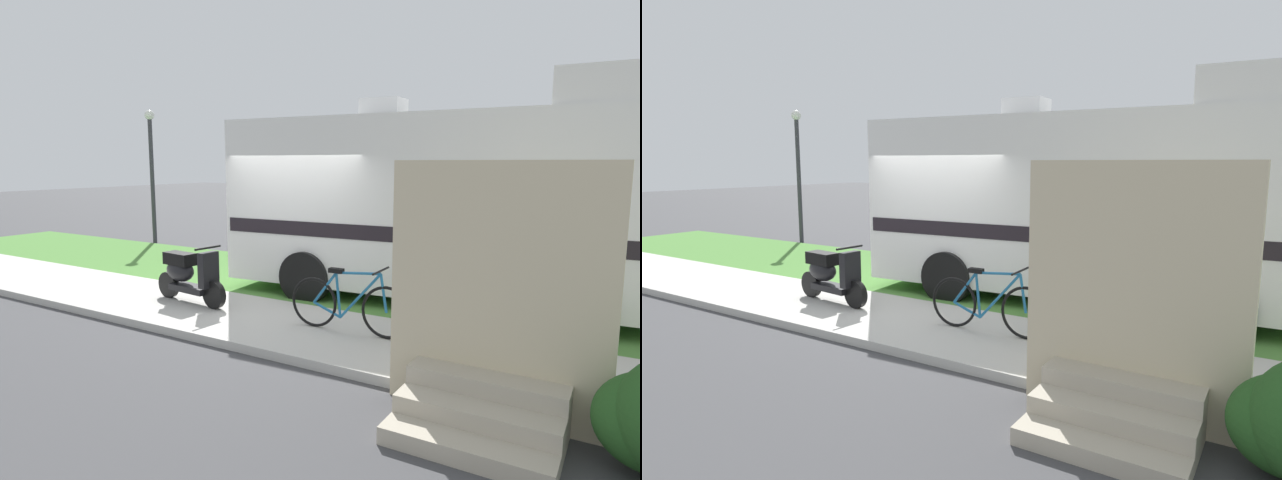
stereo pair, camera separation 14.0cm
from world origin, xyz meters
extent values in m
plane|color=#424244|center=(0.00, 0.00, 0.00)|extent=(80.00, 80.00, 0.00)
cube|color=beige|center=(0.00, -1.20, 0.06)|extent=(24.00, 2.00, 0.12)
cube|color=#4C8438|center=(0.00, 1.50, 0.04)|extent=(24.00, 3.40, 0.08)
cube|color=silver|center=(2.08, 1.59, 1.71)|extent=(7.22, 3.04, 2.82)
cube|color=silver|center=(4.70, 1.76, 3.37)|extent=(1.95, 2.57, 0.50)
cube|color=black|center=(2.08, 1.59, 1.29)|extent=(7.08, 3.05, 0.24)
cube|color=silver|center=(1.02, 1.52, 3.30)|extent=(0.74, 0.64, 0.36)
cylinder|color=black|center=(4.18, 2.98, 0.45)|extent=(0.92, 0.34, 0.90)
cylinder|color=black|center=(4.34, 0.49, 0.45)|extent=(0.92, 0.34, 0.90)
cylinder|color=black|center=(0.06, 2.71, 0.45)|extent=(0.92, 0.34, 0.90)
cylinder|color=black|center=(0.22, 0.23, 0.45)|extent=(0.92, 0.34, 0.90)
cylinder|color=black|center=(-0.60, -1.14, 0.34)|extent=(0.45, 0.15, 0.44)
cylinder|color=black|center=(-1.73, -1.02, 0.34)|extent=(0.45, 0.15, 0.44)
cube|color=black|center=(-1.16, -1.08, 0.36)|extent=(0.82, 0.36, 0.10)
cube|color=black|center=(-1.41, -1.06, 0.82)|extent=(0.58, 0.32, 0.20)
ellipsoid|color=black|center=(-1.41, -1.06, 0.62)|extent=(0.63, 0.36, 0.36)
cube|color=black|center=(-0.71, -1.13, 0.72)|extent=(0.17, 0.33, 0.56)
cylinder|color=black|center=(-0.71, -1.13, 1.07)|extent=(0.09, 0.50, 0.04)
sphere|color=white|center=(-0.71, -1.13, 0.90)|extent=(0.12, 0.12, 0.12)
torus|color=black|center=(2.28, -1.07, 0.47)|extent=(0.70, 0.07, 0.70)
torus|color=black|center=(1.22, -1.11, 0.47)|extent=(0.70, 0.07, 0.70)
cylinder|color=#1E6699|center=(1.91, -1.08, 0.64)|extent=(0.60, 0.06, 0.68)
cylinder|color=#1E6699|center=(1.59, -1.10, 0.62)|extent=(0.10, 0.04, 0.61)
cylinder|color=#1E6699|center=(1.88, -1.09, 0.94)|extent=(0.64, 0.06, 0.09)
cylinder|color=#1E6699|center=(1.42, -1.10, 0.39)|extent=(0.42, 0.05, 0.19)
cylinder|color=#1E6699|center=(1.39, -1.11, 0.69)|extent=(0.37, 0.05, 0.47)
cylinder|color=#1E6699|center=(2.24, -1.07, 0.72)|extent=(0.12, 0.04, 0.51)
cube|color=black|center=(1.56, -1.10, 0.95)|extent=(0.20, 0.11, 0.06)
cylinder|color=black|center=(2.20, -1.07, 1.01)|extent=(0.05, 0.52, 0.03)
cube|color=#1E478C|center=(1.00, 6.35, 1.07)|extent=(2.45, 2.21, 1.59)
cube|color=black|center=(1.00, 6.35, 1.57)|extent=(2.34, 2.22, 0.44)
cube|color=#1E478C|center=(3.58, 6.18, 0.66)|extent=(2.96, 2.24, 0.75)
cylinder|color=black|center=(0.76, 5.37, 0.38)|extent=(0.77, 0.29, 0.76)
cylinder|color=black|center=(0.88, 7.35, 0.38)|extent=(0.77, 0.29, 0.76)
cylinder|color=black|center=(3.85, 5.17, 0.38)|extent=(0.77, 0.29, 0.76)
cylinder|color=black|center=(3.97, 7.15, 0.38)|extent=(0.77, 0.29, 0.76)
cube|color=#B2A893|center=(3.89, -2.80, 0.08)|extent=(1.40, 0.96, 0.16)
cube|color=#B2A893|center=(3.89, -2.64, 0.24)|extent=(1.40, 0.64, 0.16)
cube|color=#B2A893|center=(3.89, -2.48, 0.40)|extent=(1.40, 0.32, 0.16)
cube|color=beige|center=(3.89, -2.17, 1.20)|extent=(2.00, 0.30, 2.40)
cylinder|color=#B2B2B7|center=(3.73, -1.32, 0.23)|extent=(0.07, 0.07, 0.22)
cylinder|color=#B2B2B7|center=(3.73, -1.32, 0.37)|extent=(0.03, 0.03, 0.04)
cylinder|color=black|center=(3.73, -1.32, 0.39)|extent=(0.03, 0.03, 0.02)
cylinder|color=#333338|center=(-7.30, 3.60, 1.81)|extent=(0.12, 0.12, 3.62)
sphere|color=silver|center=(-7.30, 3.60, 3.74)|extent=(0.28, 0.28, 0.28)
camera|label=1|loc=(4.93, -7.08, 2.38)|focal=29.42mm
camera|label=2|loc=(5.05, -7.01, 2.38)|focal=29.42mm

